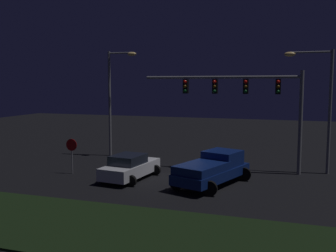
% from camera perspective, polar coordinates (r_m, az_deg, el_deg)
% --- Properties ---
extents(ground_plane, '(80.00, 80.00, 0.00)m').
position_cam_1_polar(ground_plane, '(24.25, 2.04, -7.37)').
color(ground_plane, black).
extents(grass_median, '(21.39, 5.68, 0.10)m').
position_cam_1_polar(grass_median, '(15.84, -7.83, -14.78)').
color(grass_median, black).
rests_on(grass_median, ground_plane).
extents(pickup_truck, '(4.01, 5.76, 1.80)m').
position_cam_1_polar(pickup_truck, '(22.30, 6.66, -5.99)').
color(pickup_truck, navy).
rests_on(pickup_truck, ground_plane).
extents(car_sedan, '(2.83, 4.59, 1.51)m').
position_cam_1_polar(car_sedan, '(23.54, -5.59, -5.97)').
color(car_sedan, silver).
rests_on(car_sedan, ground_plane).
extents(traffic_signal_gantry, '(10.32, 0.56, 6.50)m').
position_cam_1_polar(traffic_signal_gantry, '(25.66, 11.34, 4.61)').
color(traffic_signal_gantry, slate).
rests_on(traffic_signal_gantry, ground_plane).
extents(street_lamp_left, '(2.37, 0.44, 8.15)m').
position_cam_1_polar(street_lamp_left, '(30.69, -7.76, 5.10)').
color(street_lamp_left, slate).
rests_on(street_lamp_left, ground_plane).
extents(street_lamp_right, '(2.96, 0.44, 7.79)m').
position_cam_1_polar(street_lamp_right, '(26.30, 21.26, 4.21)').
color(street_lamp_right, slate).
rests_on(street_lamp_right, ground_plane).
extents(stop_sign, '(0.76, 0.08, 2.23)m').
position_cam_1_polar(stop_sign, '(25.41, -13.86, -3.33)').
color(stop_sign, slate).
rests_on(stop_sign, ground_plane).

